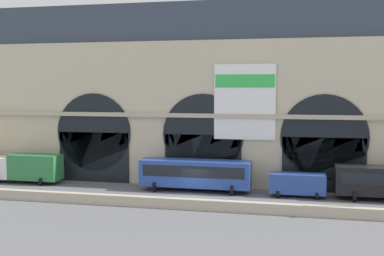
# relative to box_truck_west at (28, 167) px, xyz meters

# --- Properties ---
(ground_plane) EXTENTS (200.00, 200.00, 0.00)m
(ground_plane) POSITION_rel_box_truck_west_xyz_m (18.81, -2.72, -1.70)
(ground_plane) COLOR slate
(quay_parapet_wall) EXTENTS (90.00, 0.70, 0.91)m
(quay_parapet_wall) POSITION_rel_box_truck_west_xyz_m (18.81, -7.31, -1.25)
(quay_parapet_wall) COLOR #B2A891
(quay_parapet_wall) RESTS_ON ground
(station_building) EXTENTS (50.92, 4.63, 19.22)m
(station_building) POSITION_rel_box_truck_west_xyz_m (18.85, 4.40, 7.59)
(station_building) COLOR beige
(station_building) RESTS_ON ground
(box_truck_west) EXTENTS (7.50, 2.91, 3.12)m
(box_truck_west) POSITION_rel_box_truck_west_xyz_m (0.00, 0.00, 0.00)
(box_truck_west) COLOR white
(box_truck_west) RESTS_ON ground
(bus_center) EXTENTS (11.00, 3.25, 3.10)m
(bus_center) POSITION_rel_box_truck_west_xyz_m (18.53, -0.11, 0.08)
(bus_center) COLOR #28479E
(bus_center) RESTS_ON ground
(van_mideast) EXTENTS (5.20, 2.48, 2.20)m
(van_mideast) POSITION_rel_box_truck_west_xyz_m (28.48, -0.37, -0.45)
(van_mideast) COLOR #28479E
(van_mideast) RESTS_ON ground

